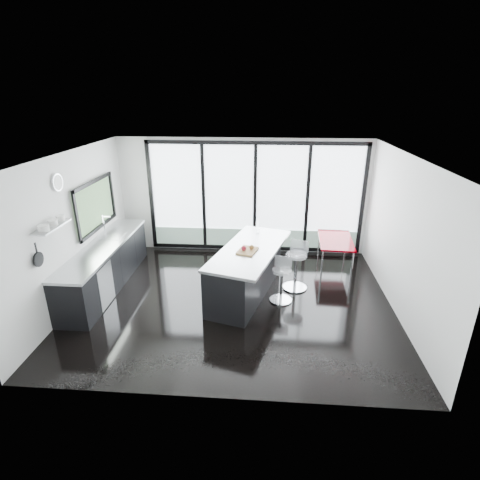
# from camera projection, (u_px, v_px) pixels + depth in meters

# --- Properties ---
(floor) EXTENTS (6.00, 5.00, 0.00)m
(floor) POSITION_uv_depth(u_px,v_px,m) (234.00, 300.00, 7.28)
(floor) COLOR black
(floor) RESTS_ON ground
(ceiling) EXTENTS (6.00, 5.00, 0.00)m
(ceiling) POSITION_uv_depth(u_px,v_px,m) (233.00, 155.00, 6.24)
(ceiling) COLOR white
(ceiling) RESTS_ON wall_back
(wall_back) EXTENTS (6.00, 0.09, 2.80)m
(wall_back) POSITION_uv_depth(u_px,v_px,m) (254.00, 203.00, 9.07)
(wall_back) COLOR silver
(wall_back) RESTS_ON ground
(wall_front) EXTENTS (6.00, 0.00, 2.80)m
(wall_front) POSITION_uv_depth(u_px,v_px,m) (214.00, 307.00, 4.45)
(wall_front) COLOR silver
(wall_front) RESTS_ON ground
(wall_left) EXTENTS (0.26, 5.00, 2.80)m
(wall_left) POSITION_uv_depth(u_px,v_px,m) (80.00, 216.00, 7.16)
(wall_left) COLOR silver
(wall_left) RESTS_ON ground
(wall_right) EXTENTS (0.00, 5.00, 2.80)m
(wall_right) POSITION_uv_depth(u_px,v_px,m) (403.00, 238.00, 6.55)
(wall_right) COLOR silver
(wall_right) RESTS_ON ground
(counter_cabinets) EXTENTS (0.69, 3.24, 1.36)m
(counter_cabinets) POSITION_uv_depth(u_px,v_px,m) (106.00, 265.00, 7.67)
(counter_cabinets) COLOR black
(counter_cabinets) RESTS_ON floor
(island) EXTENTS (1.65, 2.60, 1.28)m
(island) POSITION_uv_depth(u_px,v_px,m) (246.00, 270.00, 7.38)
(island) COLOR black
(island) RESTS_ON floor
(bar_stool_near) EXTENTS (0.49, 0.49, 0.68)m
(bar_stool_near) POSITION_uv_depth(u_px,v_px,m) (281.00, 285.00, 7.14)
(bar_stool_near) COLOR silver
(bar_stool_near) RESTS_ON floor
(bar_stool_far) EXTENTS (0.63, 0.63, 0.78)m
(bar_stool_far) POSITION_uv_depth(u_px,v_px,m) (296.00, 271.00, 7.59)
(bar_stool_far) COLOR silver
(bar_stool_far) RESTS_ON floor
(red_table) EXTENTS (0.81, 1.32, 0.68)m
(red_table) POSITION_uv_depth(u_px,v_px,m) (334.00, 253.00, 8.54)
(red_table) COLOR #7B0009
(red_table) RESTS_ON floor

